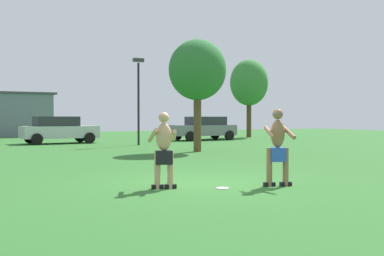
{
  "coord_description": "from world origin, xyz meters",
  "views": [
    {
      "loc": [
        -5.18,
        -9.67,
        1.52
      ],
      "look_at": [
        0.06,
        0.57,
        1.27
      ],
      "focal_mm": 44.15,
      "sensor_mm": 36.0,
      "label": 1
    }
  ],
  "objects_px": {
    "player_in_black": "(164,149)",
    "frisbee": "(222,188)",
    "car_silver_near_post": "(59,129)",
    "player_with_cap": "(278,143)",
    "car_gray_far_end": "(204,128)",
    "tree_left_field": "(197,71)",
    "lamp_post": "(138,91)",
    "tree_behind_players": "(249,83)"
  },
  "relations": [
    {
      "from": "tree_left_field",
      "to": "car_gray_far_end",
      "type": "bearing_deg",
      "value": 59.88
    },
    {
      "from": "frisbee",
      "to": "car_gray_far_end",
      "type": "distance_m",
      "value": 21.67
    },
    {
      "from": "tree_left_field",
      "to": "frisbee",
      "type": "bearing_deg",
      "value": -115.0
    },
    {
      "from": "lamp_post",
      "to": "tree_left_field",
      "type": "xyz_separation_m",
      "value": [
        0.6,
        -5.79,
        0.6
      ]
    },
    {
      "from": "frisbee",
      "to": "car_silver_near_post",
      "type": "height_order",
      "value": "car_silver_near_post"
    },
    {
      "from": "player_in_black",
      "to": "frisbee",
      "type": "distance_m",
      "value": 1.51
    },
    {
      "from": "player_in_black",
      "to": "car_silver_near_post",
      "type": "height_order",
      "value": "player_in_black"
    },
    {
      "from": "player_in_black",
      "to": "tree_left_field",
      "type": "distance_m",
      "value": 11.31
    },
    {
      "from": "tree_left_field",
      "to": "car_silver_near_post",
      "type": "bearing_deg",
      "value": 113.47
    },
    {
      "from": "frisbee",
      "to": "tree_behind_players",
      "type": "height_order",
      "value": "tree_behind_players"
    },
    {
      "from": "tree_behind_players",
      "to": "tree_left_field",
      "type": "bearing_deg",
      "value": -132.28
    },
    {
      "from": "car_silver_near_post",
      "to": "tree_left_field",
      "type": "xyz_separation_m",
      "value": [
        4.16,
        -9.57,
        2.78
      ]
    },
    {
      "from": "tree_left_field",
      "to": "tree_behind_players",
      "type": "relative_size",
      "value": 0.83
    },
    {
      "from": "car_silver_near_post",
      "to": "car_gray_far_end",
      "type": "relative_size",
      "value": 1.01
    },
    {
      "from": "car_gray_far_end",
      "to": "lamp_post",
      "type": "distance_m",
      "value": 7.23
    },
    {
      "from": "frisbee",
      "to": "car_gray_far_end",
      "type": "relative_size",
      "value": 0.06
    },
    {
      "from": "player_in_black",
      "to": "lamp_post",
      "type": "height_order",
      "value": "lamp_post"
    },
    {
      "from": "car_silver_near_post",
      "to": "tree_behind_players",
      "type": "height_order",
      "value": "tree_behind_players"
    },
    {
      "from": "player_in_black",
      "to": "tree_left_field",
      "type": "height_order",
      "value": "tree_left_field"
    },
    {
      "from": "car_silver_near_post",
      "to": "lamp_post",
      "type": "xyz_separation_m",
      "value": [
        3.55,
        -3.78,
        2.17
      ]
    },
    {
      "from": "frisbee",
      "to": "lamp_post",
      "type": "bearing_deg",
      "value": 75.61
    },
    {
      "from": "lamp_post",
      "to": "car_silver_near_post",
      "type": "bearing_deg",
      "value": 133.24
    },
    {
      "from": "lamp_post",
      "to": "frisbee",
      "type": "bearing_deg",
      "value": -104.39
    },
    {
      "from": "lamp_post",
      "to": "tree_behind_players",
      "type": "height_order",
      "value": "tree_behind_players"
    },
    {
      "from": "player_with_cap",
      "to": "car_gray_far_end",
      "type": "xyz_separation_m",
      "value": [
        8.72,
        19.42,
        -0.13
      ]
    },
    {
      "from": "player_in_black",
      "to": "car_silver_near_post",
      "type": "xyz_separation_m",
      "value": [
        1.58,
        18.92,
        -0.03
      ]
    },
    {
      "from": "tree_left_field",
      "to": "tree_behind_players",
      "type": "distance_m",
      "value": 15.88
    },
    {
      "from": "player_with_cap",
      "to": "tree_behind_players",
      "type": "xyz_separation_m",
      "value": [
        14.03,
        21.92,
        3.22
      ]
    },
    {
      "from": "player_with_cap",
      "to": "tree_left_field",
      "type": "xyz_separation_m",
      "value": [
        3.35,
        10.17,
        2.65
      ]
    },
    {
      "from": "lamp_post",
      "to": "tree_left_field",
      "type": "relative_size",
      "value": 0.95
    },
    {
      "from": "frisbee",
      "to": "tree_left_field",
      "type": "distance_m",
      "value": 11.56
    },
    {
      "from": "car_silver_near_post",
      "to": "tree_left_field",
      "type": "height_order",
      "value": "tree_left_field"
    },
    {
      "from": "tree_behind_players",
      "to": "frisbee",
      "type": "bearing_deg",
      "value": -125.22
    },
    {
      "from": "player_with_cap",
      "to": "car_gray_far_end",
      "type": "bearing_deg",
      "value": 65.82
    },
    {
      "from": "tree_left_field",
      "to": "player_with_cap",
      "type": "bearing_deg",
      "value": -108.24
    },
    {
      "from": "lamp_post",
      "to": "car_gray_far_end",
      "type": "bearing_deg",
      "value": 30.05
    },
    {
      "from": "car_gray_far_end",
      "to": "tree_behind_players",
      "type": "distance_m",
      "value": 6.76
    },
    {
      "from": "player_in_black",
      "to": "lamp_post",
      "type": "bearing_deg",
      "value": 71.27
    },
    {
      "from": "car_gray_far_end",
      "to": "player_in_black",
      "type": "bearing_deg",
      "value": -120.84
    },
    {
      "from": "car_silver_near_post",
      "to": "frisbee",
      "type": "bearing_deg",
      "value": -91.44
    },
    {
      "from": "player_with_cap",
      "to": "player_in_black",
      "type": "height_order",
      "value": "player_with_cap"
    },
    {
      "from": "player_with_cap",
      "to": "frisbee",
      "type": "distance_m",
      "value": 1.61
    }
  ]
}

